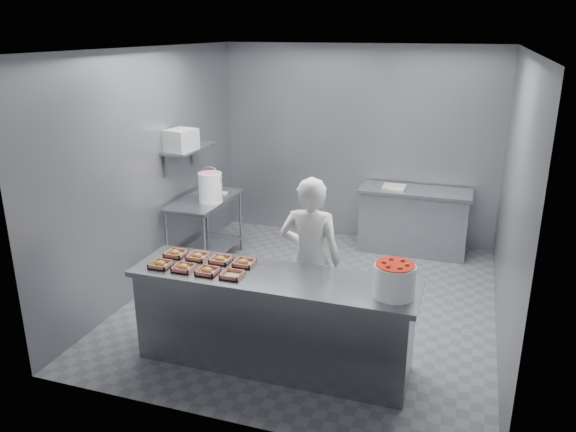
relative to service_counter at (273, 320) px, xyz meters
The scene contains 24 objects.
floor 1.42m from the service_counter, 90.00° to the left, with size 4.50×4.50×0.00m, color #4C4C51.
ceiling 2.71m from the service_counter, 90.00° to the left, with size 4.50×4.50×0.00m, color white.
wall_back 3.72m from the service_counter, 90.00° to the left, with size 4.00×0.04×2.80m, color slate.
wall_left 2.59m from the service_counter, 145.98° to the left, with size 0.04×4.50×2.80m, color slate.
wall_right 2.59m from the service_counter, 34.02° to the left, with size 0.04×4.50×2.80m, color slate.
service_counter is the anchor object (origin of this frame).
prep_table 2.56m from the service_counter, 130.24° to the left, with size 0.60×1.20×0.90m.
back_counter 3.37m from the service_counter, 74.52° to the left, with size 1.50×0.60×0.90m.
wall_shelf 2.88m from the service_counter, 133.03° to the left, with size 0.35×0.90×0.03m, color slate.
tray_0 1.16m from the service_counter, behind, with size 0.19×0.18×0.06m.
tray_1 0.95m from the service_counter, behind, with size 0.19×0.18×0.06m.
tray_2 0.76m from the service_counter, 166.37° to the right, with size 0.19×0.18×0.06m.
tray_3 0.59m from the service_counter, 157.22° to the right, with size 0.19×0.18×0.04m.
tray_4 1.16m from the service_counter, behind, with size 0.19×0.18×0.06m.
tray_5 0.95m from the service_counter, behind, with size 0.19×0.18×0.06m.
tray_6 0.76m from the service_counter, 166.37° to the left, with size 0.19×0.18×0.06m.
tray_7 0.59m from the service_counter, 157.39° to the left, with size 0.19×0.18×0.06m.
worker 0.73m from the service_counter, 73.77° to the left, with size 0.61×0.40×1.67m, color silver.
strawberry_tub 1.24m from the service_counter, ahead, with size 0.34×0.34×0.28m.
glaze_bucket 2.48m from the service_counter, 129.11° to the left, with size 0.31×0.30×0.46m.
bucket_lid 2.63m from the service_counter, 128.01° to the left, with size 0.29×0.29×0.02m, color white.
rag 2.74m from the service_counter, 124.60° to the left, with size 0.14×0.12×0.02m, color #CCB28C.
appliance 2.81m from the service_counter, 136.25° to the left, with size 0.30×0.35×0.26m, color gray.
paper_stack 3.34m from the service_counter, 79.39° to the left, with size 0.30×0.22×0.04m, color silver.
Camera 1 is at (1.58, -5.64, 3.00)m, focal length 35.00 mm.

